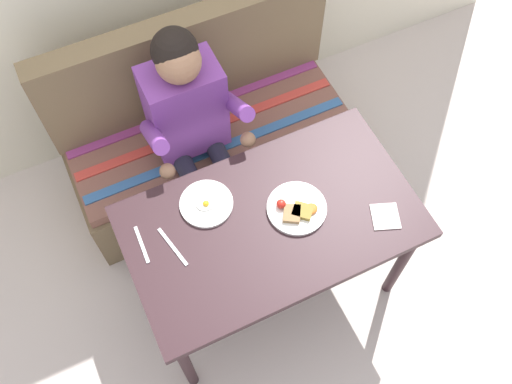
{
  "coord_description": "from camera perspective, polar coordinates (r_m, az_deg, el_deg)",
  "views": [
    {
      "loc": [
        -0.5,
        -0.9,
        2.81
      ],
      "look_at": [
        0.0,
        0.15,
        0.72
      ],
      "focal_mm": 39.92,
      "sensor_mm": 36.0,
      "label": 1
    }
  ],
  "objects": [
    {
      "name": "ground_plane",
      "position": [
        3.0,
        1.25,
        -8.98
      ],
      "size": [
        8.0,
        8.0,
        0.0
      ],
      "primitive_type": "plane",
      "color": "beige"
    },
    {
      "name": "plate_eggs",
      "position": [
        2.36,
        -5.0,
        -1.17
      ],
      "size": [
        0.22,
        0.22,
        0.04
      ],
      "color": "white",
      "rests_on": "table"
    },
    {
      "name": "fork",
      "position": [
        2.32,
        -11.38,
        -5.19
      ],
      "size": [
        0.02,
        0.17,
        0.0
      ],
      "primitive_type": "cube",
      "rotation": [
        0.0,
        0.0,
        -0.03
      ],
      "color": "silver",
      "rests_on": "table"
    },
    {
      "name": "plate_breakfast",
      "position": [
        2.34,
        4.07,
        -1.65
      ],
      "size": [
        0.25,
        0.25,
        0.05
      ],
      "color": "white",
      "rests_on": "table"
    },
    {
      "name": "couch",
      "position": [
        3.03,
        -5.01,
        5.61
      ],
      "size": [
        1.44,
        0.56,
        1.0
      ],
      "color": "brown",
      "rests_on": "ground"
    },
    {
      "name": "knife",
      "position": [
        2.29,
        -8.35,
        -5.44
      ],
      "size": [
        0.06,
        0.2,
        0.0
      ],
      "primitive_type": "cube",
      "rotation": [
        0.0,
        0.0,
        0.22
      ],
      "color": "silver",
      "rests_on": "table"
    },
    {
      "name": "person",
      "position": [
        2.58,
        -6.48,
        7.03
      ],
      "size": [
        0.45,
        0.61,
        1.21
      ],
      "color": "#753993",
      "rests_on": "ground"
    },
    {
      "name": "table",
      "position": [
        2.4,
        1.54,
        -3.67
      ],
      "size": [
        1.2,
        0.7,
        0.73
      ],
      "color": "black",
      "rests_on": "ground"
    },
    {
      "name": "napkin",
      "position": [
        2.39,
        12.83,
        -2.4
      ],
      "size": [
        0.15,
        0.15,
        0.01
      ],
      "primitive_type": "cube",
      "rotation": [
        0.0,
        0.0,
        -0.37
      ],
      "color": "white",
      "rests_on": "table"
    }
  ]
}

